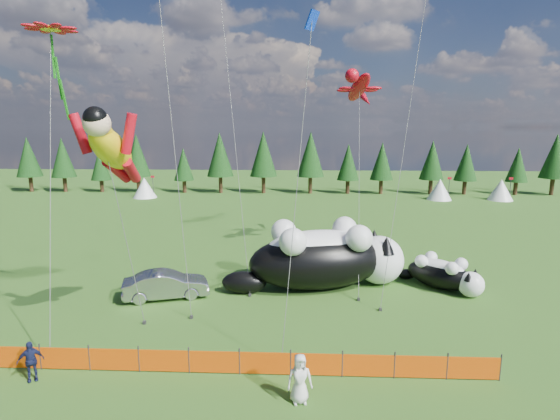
% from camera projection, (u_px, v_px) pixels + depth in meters
% --- Properties ---
extents(ground, '(160.00, 160.00, 0.00)m').
position_uv_depth(ground, '(227.00, 338.00, 20.14)').
color(ground, '#0D3B0A').
rests_on(ground, ground).
extents(safety_fence, '(22.06, 0.06, 1.10)m').
position_uv_depth(safety_fence, '(214.00, 362.00, 17.10)').
color(safety_fence, '#262626').
rests_on(safety_fence, ground).
extents(tree_line, '(90.00, 4.00, 8.00)m').
position_uv_depth(tree_line, '(277.00, 166.00, 63.56)').
color(tree_line, black).
rests_on(tree_line, ground).
extents(festival_tents, '(50.00, 3.20, 2.80)m').
position_uv_depth(festival_tents, '(357.00, 189.00, 58.65)').
color(festival_tents, white).
rests_on(festival_tents, ground).
extents(cat_large, '(11.07, 5.86, 4.05)m').
position_uv_depth(cat_large, '(326.00, 256.00, 26.18)').
color(cat_large, black).
rests_on(cat_large, ground).
extents(cat_small, '(4.39, 4.32, 1.98)m').
position_uv_depth(cat_small, '(443.00, 274.00, 26.05)').
color(cat_small, black).
rests_on(cat_small, ground).
extents(car, '(5.00, 2.96, 1.56)m').
position_uv_depth(car, '(166.00, 285.00, 24.71)').
color(car, '#A7A7AC').
rests_on(car, ground).
extents(spectator_c, '(1.05, 0.88, 1.60)m').
position_uv_depth(spectator_c, '(31.00, 361.00, 16.60)').
color(spectator_c, '#161A3D').
rests_on(spectator_c, ground).
extents(spectator_e, '(0.96, 0.70, 1.80)m').
position_uv_depth(spectator_e, '(300.00, 379.00, 15.25)').
color(spectator_e, silver).
rests_on(spectator_e, ground).
extents(superhero_kite, '(4.21, 4.56, 10.70)m').
position_uv_depth(superhero_kite, '(111.00, 149.00, 18.98)').
color(superhero_kite, yellow).
rests_on(superhero_kite, ground).
extents(gecko_kite, '(3.96, 13.01, 15.56)m').
position_uv_depth(gecko_kite, '(359.00, 88.00, 31.54)').
color(gecko_kite, red).
rests_on(gecko_kite, ground).
extents(flower_kite, '(3.23, 7.08, 15.22)m').
position_uv_depth(flower_kite, '(51.00, 32.00, 20.67)').
color(flower_kite, red).
rests_on(flower_kite, ground).
extents(diamond_kite_c, '(1.55, 2.07, 14.33)m').
position_uv_depth(diamond_kite_c, '(311.00, 37.00, 16.72)').
color(diamond_kite_c, '#0D31C7').
rests_on(diamond_kite_c, ground).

